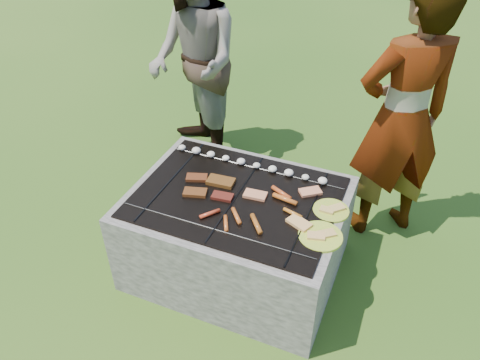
% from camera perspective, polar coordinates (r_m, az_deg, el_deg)
% --- Properties ---
extents(lawn, '(60.00, 60.00, 0.00)m').
position_cam_1_polar(lawn, '(3.27, -0.34, -10.36)').
color(lawn, '#204A12').
rests_on(lawn, ground).
extents(fire_pit, '(1.30, 1.00, 0.62)m').
position_cam_1_polar(fire_pit, '(3.06, -0.36, -6.78)').
color(fire_pit, gray).
rests_on(fire_pit, ground).
extents(mushrooms, '(1.06, 0.06, 0.04)m').
position_cam_1_polar(mushrooms, '(3.09, 1.13, 2.04)').
color(mushrooms, beige).
rests_on(mushrooms, fire_pit).
extents(pork_slabs, '(0.37, 0.27, 0.03)m').
position_cam_1_polar(pork_slabs, '(2.92, -3.61, -0.69)').
color(pork_slabs, brown).
rests_on(pork_slabs, fire_pit).
extents(sausages, '(0.55, 0.49, 0.03)m').
position_cam_1_polar(sausages, '(2.73, 2.47, -3.64)').
color(sausages, red).
rests_on(sausages, fire_pit).
extents(bread_on_grate, '(0.47, 0.43, 0.02)m').
position_cam_1_polar(bread_on_grate, '(2.79, 5.73, -2.82)').
color(bread_on_grate, tan).
rests_on(bread_on_grate, fire_pit).
extents(plate_far, '(0.27, 0.27, 0.03)m').
position_cam_1_polar(plate_far, '(2.80, 11.05, -3.63)').
color(plate_far, gold).
rests_on(plate_far, fire_pit).
extents(plate_near, '(0.32, 0.32, 0.03)m').
position_cam_1_polar(plate_near, '(2.62, 9.79, -6.76)').
color(plate_near, '#FFEA3C').
rests_on(plate_near, fire_pit).
extents(cook, '(0.79, 0.74, 1.81)m').
position_cam_1_polar(cook, '(3.21, 19.11, 7.05)').
color(cook, '#A99E8D').
rests_on(cook, ground).
extents(bystander, '(1.10, 1.10, 1.80)m').
position_cam_1_polar(bystander, '(3.90, -5.71, 14.10)').
color(bystander, '#A59689').
rests_on(bystander, ground).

